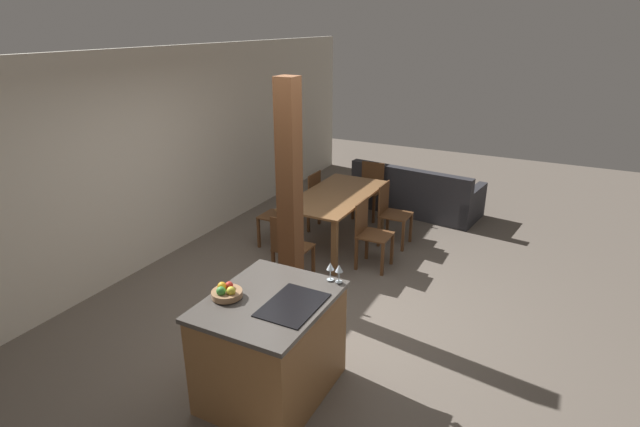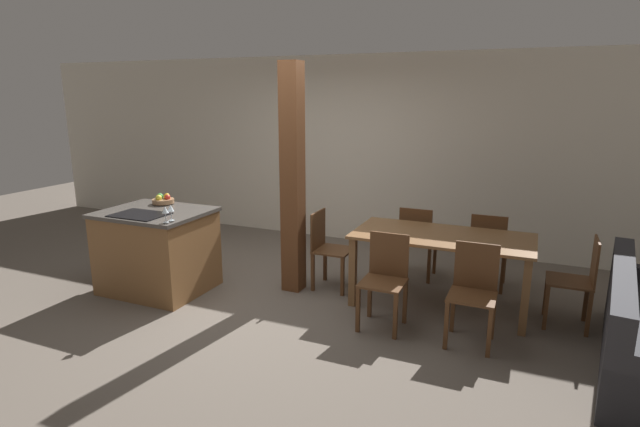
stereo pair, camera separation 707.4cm
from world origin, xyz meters
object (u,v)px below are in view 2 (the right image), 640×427
dining_chair_foot_end (578,280)px  wine_glass_middle (171,209)px  dining_chair_near_right (473,291)px  dining_chair_head_end (328,248)px  kitchen_island (157,250)px  dining_table (442,245)px  dining_chair_far_right (488,249)px  timber_post (293,180)px  wine_glass_near (165,211)px  dining_chair_near_left (385,278)px  dining_chair_far_left (417,241)px  fruit_bowl (163,200)px

dining_chair_foot_end → wine_glass_middle: bearing=-73.3°
dining_chair_near_right → dining_chair_head_end: size_ratio=1.00×
kitchen_island → dining_table: 3.10m
kitchen_island → dining_chair_far_right: size_ratio=1.29×
dining_table → timber_post: 1.71m
dining_table → dining_chair_near_right: bearing=-59.1°
timber_post → wine_glass_near: bearing=-131.9°
dining_table → timber_post: size_ratio=0.72×
dining_chair_near_left → timber_post: (-1.19, 0.47, 0.78)m
dining_chair_far_right → dining_table: bearing=59.1°
dining_chair_near_right → dining_chair_far_right: (0.00, 1.34, 0.00)m
dining_chair_far_left → fruit_bowl: bearing=23.4°
kitchen_island → dining_chair_near_right: bearing=2.5°
dining_chair_near_left → dining_chair_far_left: 1.34m
dining_chair_near_left → dining_chair_foot_end: (1.66, 0.67, 0.00)m
kitchen_island → wine_glass_near: wine_glass_near is taller
wine_glass_near → wine_glass_middle: 0.08m
fruit_bowl → dining_chair_near_right: (3.52, -0.16, -0.49)m
dining_chair_near_left → dining_chair_far_left: bearing=90.0°
kitchen_island → timber_post: size_ratio=0.45×
dining_chair_near_left → dining_chair_foot_end: size_ratio=1.00×
timber_post → dining_chair_far_right: bearing=23.7°
wine_glass_near → dining_chair_near_right: 2.99m
wine_glass_middle → wine_glass_near: bearing=-90.0°
wine_glass_near → timber_post: bearing=48.1°
dining_chair_near_left → timber_post: 1.49m
wine_glass_near → dining_chair_near_left: size_ratio=0.18×
dining_table → dining_chair_far_right: dining_chair_far_right is taller
dining_chair_far_right → dining_chair_foot_end: same height
dining_chair_far_right → wine_glass_middle: bearing=31.8°
dining_chair_near_right → wine_glass_middle: bearing=-171.1°
dining_table → dining_chair_near_right: 0.80m
fruit_bowl → wine_glass_near: size_ratio=1.54×
dining_chair_far_right → dining_chair_head_end: (-1.66, -0.67, 0.00)m
wine_glass_middle → dining_table: (2.49, 1.12, -0.38)m
kitchen_island → dining_table: size_ratio=0.63×
dining_table → dining_chair_head_end: bearing=180.0°
dining_chair_head_end → dining_chair_foot_end: size_ratio=1.00×
wine_glass_middle → dining_chair_near_right: (2.89, 0.45, -0.57)m
wine_glass_middle → dining_chair_foot_end: bearing=16.7°
wine_glass_near → dining_chair_far_left: wine_glass_near is taller
fruit_bowl → dining_chair_far_right: (3.52, 1.18, -0.49)m
wine_glass_near → dining_chair_far_right: (2.89, 1.88, -0.57)m
dining_chair_near_left → dining_chair_foot_end: same height
fruit_bowl → dining_chair_near_left: fruit_bowl is taller
kitchen_island → dining_chair_far_left: kitchen_island is taller
wine_glass_middle → dining_chair_head_end: wine_glass_middle is taller
dining_chair_near_left → dining_chair_near_right: 0.80m
dining_chair_head_end → dining_chair_foot_end: (2.52, 0.00, 0.00)m
wine_glass_near → dining_chair_foot_end: 3.98m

